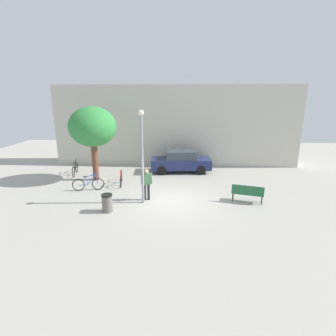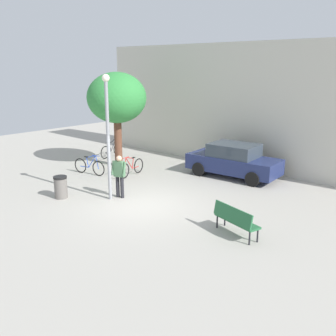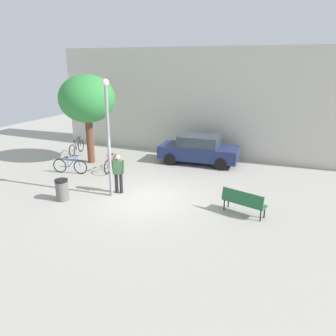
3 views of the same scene
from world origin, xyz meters
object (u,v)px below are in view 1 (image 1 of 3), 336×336
Objects in this scene: park_bench at (248,192)px; bicycle_blue at (88,184)px; bicycle_black at (75,169)px; bicycle_red at (121,178)px; trash_bin at (107,203)px; person_by_lamppost at (147,182)px; lamppost at (142,150)px; plaza_tree at (93,127)px; parked_car_navy at (181,161)px.

park_bench is 8.87m from bicycle_blue.
bicycle_blue is at bearing -56.43° from bicycle_black.
bicycle_blue is (-1.64, -1.17, 0.00)m from bicycle_red.
trash_bin is (-6.88, -1.57, -0.11)m from park_bench.
trash_bin is at bearing -136.76° from person_by_lamppost.
bicycle_blue is (-3.57, 1.23, -0.58)m from person_by_lamppost.
lamppost reaches higher than park_bench.
park_bench is (5.35, 0.38, -2.21)m from lamppost.
lamppost is 2.62× the size of bicycle_red.
bicycle_blue is (-3.43, 1.60, -2.37)m from lamppost.
bicycle_black is (-5.59, 4.27, -0.58)m from person_by_lamppost.
plaza_tree is at bearing 113.71° from trash_bin.
lamppost is 6.37m from parked_car_navy.
lamppost is at bearing -107.60° from parked_car_navy.
bicycle_red is at bearing -140.34° from parked_car_navy.
trash_bin is at bearing -86.24° from bicycle_red.
lamppost is 1.08× the size of parked_car_navy.
person_by_lamppost is 1.92× the size of trash_bin.
plaza_tree is at bearing 135.32° from lamppost.
bicycle_black is 1.00× the size of bicycle_blue.
plaza_tree reaches higher than bicycle_blue.
bicycle_black and bicycle_blue have the same top height.
parked_car_navy is (3.62, 3.00, 0.39)m from bicycle_red.
person_by_lamppost is 3.13m from bicycle_red.
person_by_lamppost is at bearing -19.03° from bicycle_blue.
bicycle_black is (-5.45, 4.64, -2.37)m from lamppost.
person_by_lamppost is 1.00× the size of park_bench.
parked_car_navy is at bearing 72.40° from lamppost.
bicycle_blue reaches higher than trash_bin.
trash_bin is (-3.36, -6.96, -0.34)m from parked_car_navy.
person_by_lamppost is at bearing -51.23° from bicycle_red.
park_bench is at bearing -19.65° from plaza_tree.
lamppost reaches higher than bicycle_blue.
person_by_lamppost is 0.36× the size of plaza_tree.
bicycle_red is at bearing 93.76° from trash_bin.
lamppost reaches higher than person_by_lamppost.
parked_car_navy is at bearing 21.79° from plaza_tree.
lamppost is at bearing -110.04° from person_by_lamppost.
lamppost is 2.64× the size of bicycle_blue.
park_bench is 6.44m from parked_car_navy.
bicycle_red is (-1.92, 2.40, -0.58)m from person_by_lamppost.
bicycle_black is 0.41× the size of parked_car_navy.
bicycle_black reaches higher than park_bench.
plaza_tree is 3.63m from bicycle_blue.
lamppost is 4.47m from bicycle_blue.
trash_bin is (3.92, -5.83, 0.06)m from bicycle_black.
parked_car_navy reaches higher than bicycle_blue.
bicycle_black is at bearing 152.90° from bicycle_red.
lamppost is at bearing -175.92° from park_bench.
park_bench is 0.93× the size of bicycle_black.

